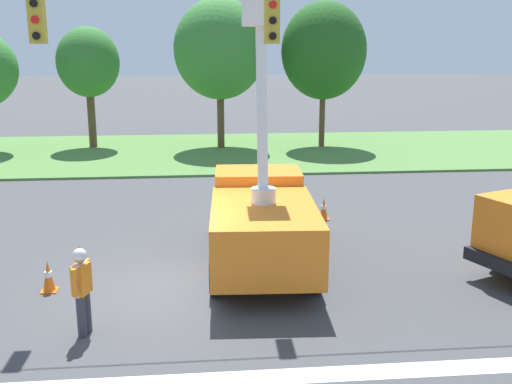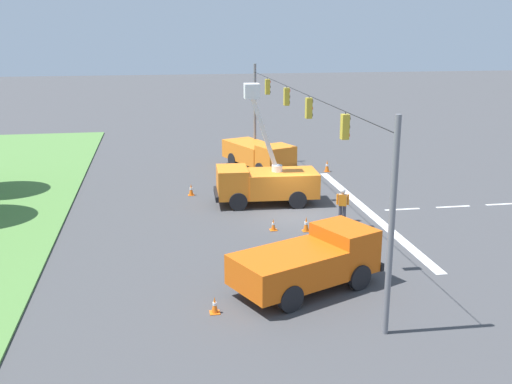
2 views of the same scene
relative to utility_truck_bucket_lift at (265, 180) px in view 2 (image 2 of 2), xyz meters
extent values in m
plane|color=#424244|center=(-2.35, -1.21, -1.36)|extent=(200.00, 200.00, 0.00)
cube|color=silver|center=(-2.35, -5.29, -1.36)|extent=(17.60, 0.50, 0.01)
cube|color=silver|center=(-2.35, -7.29, -1.36)|extent=(0.20, 2.00, 0.01)
cube|color=silver|center=(-2.35, -10.29, -1.36)|extent=(0.20, 2.00, 0.01)
cube|color=silver|center=(-2.35, -13.29, -1.36)|extent=(0.20, 2.00, 0.01)
cylinder|color=slate|center=(-15.35, -1.21, 2.24)|extent=(0.20, 0.20, 7.20)
cylinder|color=slate|center=(10.65, -1.21, 2.24)|extent=(0.20, 0.20, 7.20)
cylinder|color=black|center=(-2.35, -1.21, 5.24)|extent=(26.00, 0.03, 0.03)
cylinder|color=black|center=(-10.32, -1.21, 5.19)|extent=(0.02, 0.02, 0.10)
cube|color=gold|center=(-10.32, -1.21, 4.66)|extent=(0.32, 0.28, 0.96)
cylinder|color=black|center=(-10.32, -1.37, 4.98)|extent=(0.16, 0.05, 0.16)
cylinder|color=black|center=(-10.32, -1.37, 4.66)|extent=(0.16, 0.05, 0.16)
cylinder|color=red|center=(-10.32, -1.37, 4.34)|extent=(0.16, 0.05, 0.16)
cylinder|color=black|center=(-4.79, -1.21, 5.19)|extent=(0.02, 0.02, 0.10)
cube|color=gold|center=(-4.79, -1.21, 4.66)|extent=(0.32, 0.28, 0.96)
cylinder|color=black|center=(-4.79, -1.37, 4.98)|extent=(0.16, 0.05, 0.16)
cylinder|color=red|center=(-4.79, -1.37, 4.66)|extent=(0.16, 0.05, 0.16)
cylinder|color=black|center=(-4.79, -1.37, 4.34)|extent=(0.16, 0.05, 0.16)
cylinder|color=black|center=(0.09, -1.21, 5.19)|extent=(0.02, 0.02, 0.10)
cube|color=gold|center=(0.09, -1.21, 4.66)|extent=(0.32, 0.28, 0.96)
cylinder|color=red|center=(0.09, -1.37, 4.98)|extent=(0.16, 0.05, 0.16)
cylinder|color=black|center=(0.09, -1.37, 4.66)|extent=(0.16, 0.05, 0.16)
cylinder|color=black|center=(0.09, -1.37, 4.34)|extent=(0.16, 0.05, 0.16)
cylinder|color=black|center=(5.75, -1.21, 5.19)|extent=(0.02, 0.02, 0.10)
cube|color=gold|center=(5.75, -1.21, 4.66)|extent=(0.32, 0.28, 0.96)
cylinder|color=red|center=(5.75, -1.37, 4.98)|extent=(0.16, 0.05, 0.16)
cylinder|color=black|center=(5.75, -1.37, 4.66)|extent=(0.16, 0.05, 0.16)
cylinder|color=black|center=(5.75, -1.37, 4.34)|extent=(0.16, 0.05, 0.16)
cube|color=orange|center=(-0.05, -0.97, -0.18)|extent=(2.65, 4.05, 1.36)
cube|color=orange|center=(0.09, 1.83, -0.05)|extent=(2.44, 1.80, 1.63)
cube|color=#1E2838|center=(0.12, 2.42, 0.24)|extent=(2.09, 0.20, 0.73)
cube|color=black|center=(0.14, 2.75, -0.71)|extent=(2.46, 0.28, 0.30)
cylinder|color=black|center=(-1.05, 1.66, -0.86)|extent=(0.33, 1.01, 1.00)
cylinder|color=black|center=(1.21, 1.55, -0.86)|extent=(0.33, 1.01, 1.00)
cylinder|color=black|center=(-1.21, -1.62, -0.86)|extent=(0.33, 1.01, 1.00)
cylinder|color=black|center=(1.05, -1.73, -0.86)|extent=(0.33, 1.01, 1.00)
cylinder|color=silver|center=(-0.03, -0.69, 0.68)|extent=(0.60, 0.60, 0.36)
cube|color=white|center=(0.00, 0.02, 2.63)|extent=(0.32, 1.66, 4.33)
cube|color=white|center=(0.04, 0.73, 5.00)|extent=(0.94, 0.84, 0.80)
cube|color=#D6560F|center=(-11.99, 1.34, -0.28)|extent=(3.89, 4.61, 1.15)
cube|color=#D6560F|center=(-10.82, -1.22, -0.02)|extent=(2.86, 2.52, 1.67)
cube|color=#1E2838|center=(-10.57, -1.75, 0.27)|extent=(1.96, 0.97, 0.75)
cube|color=black|center=(-10.43, -2.06, -0.71)|extent=(2.32, 1.18, 0.30)
cylinder|color=black|center=(-9.88, -0.54, -0.86)|extent=(0.67, 1.03, 1.00)
cylinder|color=black|center=(-11.95, -1.49, -0.86)|extent=(0.67, 1.03, 1.00)
cylinder|color=black|center=(-11.24, 2.46, -0.86)|extent=(0.67, 1.03, 1.00)
cylinder|color=black|center=(-13.32, 1.51, -0.86)|extent=(0.67, 1.03, 1.00)
cube|color=orange|center=(9.20, -0.68, -0.22)|extent=(5.00, 3.77, 1.27)
cube|color=orange|center=(6.23, -1.88, -0.07)|extent=(2.59, 2.72, 1.58)
cube|color=#1E2838|center=(5.61, -2.13, 0.21)|extent=(0.81, 1.81, 0.71)
cube|color=black|center=(5.27, -2.27, -0.71)|extent=(0.99, 2.15, 0.30)
cylinder|color=black|center=(6.86, -2.74, -0.86)|extent=(1.03, 0.63, 1.00)
cylinder|color=black|center=(6.08, -0.82, -0.86)|extent=(1.03, 0.63, 1.00)
cylinder|color=black|center=(10.34, -1.34, -0.86)|extent=(1.03, 0.63, 1.00)
cylinder|color=black|center=(9.56, 0.58, -0.86)|extent=(1.03, 0.63, 1.00)
cylinder|color=#383842|center=(-3.80, -3.27, -0.93)|extent=(0.18, 0.18, 0.85)
cylinder|color=#383842|center=(-3.86, -3.46, -0.93)|extent=(0.18, 0.18, 0.85)
cube|color=orange|center=(-3.83, -3.36, -0.21)|extent=(0.35, 0.45, 0.60)
cube|color=silver|center=(-3.83, -3.36, -0.21)|extent=(0.20, 0.42, 0.62)
cylinder|color=orange|center=(-3.75, -3.11, -0.18)|extent=(0.11, 0.11, 0.55)
cylinder|color=orange|center=(-3.91, -3.62, -0.18)|extent=(0.11, 0.11, 0.55)
sphere|color=tan|center=(-3.83, -3.36, 0.22)|extent=(0.22, 0.22, 0.22)
sphere|color=white|center=(-3.83, -3.36, 0.28)|extent=(0.26, 0.26, 0.26)
cube|color=orange|center=(6.97, -5.67, -1.34)|extent=(0.36, 0.36, 0.03)
cone|color=orange|center=(6.97, -5.67, -0.93)|extent=(0.32, 0.32, 0.80)
cylinder|color=white|center=(6.97, -5.67, -0.89)|extent=(0.20, 0.20, 0.14)
cube|color=orange|center=(-4.63, 0.41, -1.34)|extent=(0.36, 0.36, 0.03)
cone|color=orange|center=(-4.63, 0.41, -1.05)|extent=(0.23, 0.23, 0.57)
cylinder|color=white|center=(-4.63, 0.41, -1.02)|extent=(0.14, 0.14, 0.10)
cube|color=orange|center=(2.45, 4.01, -1.34)|extent=(0.36, 0.36, 0.03)
cone|color=orange|center=(2.45, 4.01, -0.99)|extent=(0.27, 0.27, 0.68)
cylinder|color=white|center=(2.45, 4.01, -0.95)|extent=(0.17, 0.17, 0.12)
cube|color=orange|center=(-13.01, 4.15, -1.34)|extent=(0.36, 0.36, 0.03)
cone|color=orange|center=(-13.01, 4.15, -1.03)|extent=(0.24, 0.24, 0.59)
cylinder|color=white|center=(-13.01, 4.15, -1.00)|extent=(0.15, 0.15, 0.11)
cube|color=orange|center=(-5.03, -1.15, -1.34)|extent=(0.36, 0.36, 0.03)
cone|color=orange|center=(-5.03, -1.15, -0.98)|extent=(0.28, 0.28, 0.71)
cylinder|color=white|center=(-5.03, -1.15, -0.94)|extent=(0.18, 0.18, 0.13)
camera|label=1|loc=(-1.51, -14.38, 4.16)|focal=42.00mm
camera|label=2|loc=(-32.10, 5.90, 8.33)|focal=42.00mm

